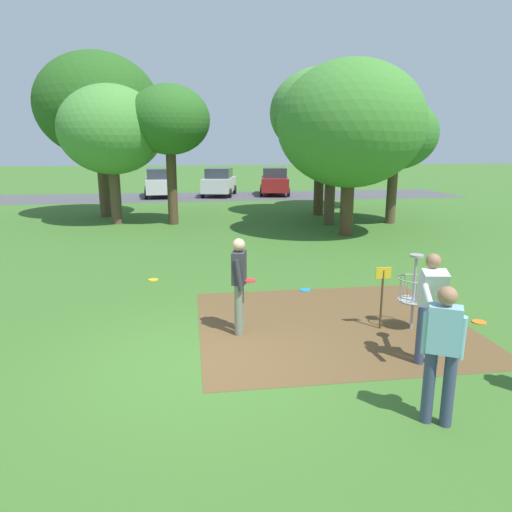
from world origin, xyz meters
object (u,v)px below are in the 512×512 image
Objects in this scene: tree_mid_left at (396,135)px; tree_far_right at (353,125)px; frisbee_mid_grass at (479,322)px; tree_near_right at (169,121)px; frisbee_near_basket at (305,290)px; parked_car_center_left at (219,182)px; tree_mid_center at (321,113)px; player_foreground_watching at (239,280)px; tree_far_center at (111,130)px; parked_car_center_right at (275,181)px; frisbee_far_left at (153,280)px; player_throwing at (442,348)px; player_waiting_right at (431,302)px; tree_mid_right at (332,134)px; disc_golf_basket at (411,289)px; parked_car_leftmost at (160,183)px; tree_near_left at (98,106)px; tree_far_left at (350,125)px.

tree_far_right is (-0.05, 5.14, 0.60)m from tree_mid_left.
frisbee_mid_grass is 0.04× the size of tree_near_right.
parked_car_center_left reaches higher than frisbee_near_basket.
tree_mid_center reaches higher than frisbee_mid_grass.
player_foreground_watching is at bearing -115.25° from tree_far_right.
player_foreground_watching is 0.30× the size of tree_near_right.
parked_car_center_right is at bearing 51.68° from tree_far_center.
frisbee_far_left is (-1.77, 3.63, -0.96)m from player_foreground_watching.
player_waiting_right is (0.67, 1.52, 0.02)m from player_throwing.
tree_near_right is at bearing 171.69° from tree_mid_right.
frisbee_mid_grass is 7.35m from frisbee_far_left.
player_waiting_right is (-0.35, -1.32, 0.23)m from disc_golf_basket.
disc_golf_basket is 24.83m from parked_car_leftmost.
parked_car_center_right is (2.32, 25.68, -0.06)m from player_waiting_right.
tree_mid_right is at bearing 65.96° from player_foreground_watching.
player_throwing is 0.33× the size of tree_mid_left.
parked_car_leftmost reaches higher than player_throwing.
player_throwing is 16.13m from tree_near_right.
tree_mid_left is (9.31, -1.03, -0.55)m from tree_near_right.
tree_far_right reaches higher than disc_golf_basket.
player_foreground_watching is 3.03m from frisbee_near_basket.
tree_mid_center reaches higher than parked_car_center_left.
player_waiting_right is at bearing -65.72° from tree_near_left.
tree_far_left is 17.23m from parked_car_leftmost.
frisbee_far_left is 10.93m from tree_mid_right.
player_foreground_watching reaches higher than frisbee_far_left.
tree_mid_left is 0.86× the size of tree_far_right.
parked_car_center_right is (1.98, 24.36, 0.17)m from disc_golf_basket.
tree_far_center is 12.67m from parked_car_center_left.
tree_mid_left is at bearing 56.20° from frisbee_near_basket.
tree_far_center is (-8.99, 1.44, 0.16)m from tree_mid_right.
tree_near_left is 1.21× the size of tree_far_right.
tree_mid_right is 2.55m from tree_far_left.
tree_mid_center is at bearing -50.05° from parked_car_leftmost.
parked_car_leftmost is (-1.23, 11.61, -3.35)m from tree_near_right.
tree_mid_center is 3.05m from tree_mid_right.
tree_mid_center is (6.90, 1.89, 0.49)m from tree_near_right.
frisbee_mid_grass is 12.08m from tree_mid_right.
frisbee_far_left is at bearing -141.42° from tree_mid_left.
player_waiting_right is 25.78m from parked_car_center_right.
tree_mid_center is at bearing 129.42° from tree_mid_left.
tree_near_left is (-4.78, 14.99, 4.04)m from player_foreground_watching.
parked_car_center_right is at bearing 2.03° from parked_car_center_left.
player_waiting_right is 6.65× the size of frisbee_mid_grass.
tree_near_left is 1.70× the size of parked_car_leftmost.
parked_car_leftmost is (-7.29, 24.04, 0.91)m from frisbee_mid_grass.
frisbee_mid_grass is at bearing 3.98° from disc_golf_basket.
tree_far_right reaches higher than tree_mid_left.
tree_near_left is (-9.31, 15.15, 5.00)m from frisbee_mid_grass.
player_throwing is 18.00m from tree_mid_center.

